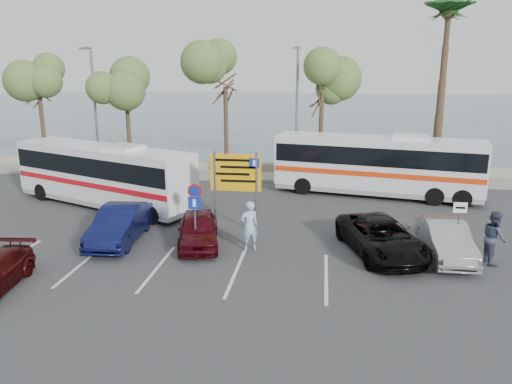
# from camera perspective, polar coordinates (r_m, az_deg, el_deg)

# --- Properties ---
(ground) EXTENTS (120.00, 120.00, 0.00)m
(ground) POSITION_cam_1_polar(r_m,az_deg,el_deg) (19.24, -6.87, -7.65)
(ground) COLOR #2F2F32
(ground) RESTS_ON ground
(kerb_strip) EXTENTS (44.00, 2.40, 0.15)m
(kerb_strip) POSITION_cam_1_polar(r_m,az_deg,el_deg) (32.36, -0.75, 1.81)
(kerb_strip) COLOR gray
(kerb_strip) RESTS_ON ground
(seawall) EXTENTS (48.00, 0.80, 0.60)m
(seawall) POSITION_cam_1_polar(r_m,az_deg,el_deg) (34.24, -0.26, 2.92)
(seawall) COLOR gray
(seawall) RESTS_ON ground
(sea) EXTENTS (140.00, 140.00, 0.00)m
(sea) POSITION_cam_1_polar(r_m,az_deg,el_deg) (77.69, 4.25, 9.25)
(sea) COLOR #3E5764
(sea) RESTS_ON ground
(tree_far_left) EXTENTS (3.20, 3.20, 7.60)m
(tree_far_left) POSITION_cam_1_polar(r_m,az_deg,el_deg) (36.35, -23.71, 11.98)
(tree_far_left) COLOR #382619
(tree_far_left) RESTS_ON kerb_strip
(tree_left) EXTENTS (3.20, 3.20, 7.20)m
(tree_left) POSITION_cam_1_polar(r_m,az_deg,el_deg) (33.68, -14.68, 12.04)
(tree_left) COLOR #382619
(tree_left) RESTS_ON kerb_strip
(tree_mid) EXTENTS (3.20, 3.20, 8.00)m
(tree_mid) POSITION_cam_1_polar(r_m,az_deg,el_deg) (31.81, -3.54, 13.53)
(tree_mid) COLOR #382619
(tree_mid) RESTS_ON kerb_strip
(tree_right) EXTENTS (3.20, 3.20, 7.40)m
(tree_right) POSITION_cam_1_polar(r_m,az_deg,el_deg) (31.23, 7.61, 12.51)
(tree_right) COLOR #382619
(tree_right) RESTS_ON kerb_strip
(palm_tree) EXTENTS (4.80, 4.80, 11.20)m
(palm_tree) POSITION_cam_1_polar(r_m,az_deg,el_deg) (32.07, 21.14, 18.38)
(palm_tree) COLOR #382619
(palm_tree) RESTS_ON kerb_strip
(street_lamp_left) EXTENTS (0.45, 1.15, 8.01)m
(street_lamp_left) POSITION_cam_1_polar(r_m,az_deg,el_deg) (34.13, -17.99, 9.47)
(street_lamp_left) COLOR slate
(street_lamp_left) RESTS_ON kerb_strip
(street_lamp_right) EXTENTS (0.45, 1.15, 8.01)m
(street_lamp_right) POSITION_cam_1_polar(r_m,az_deg,el_deg) (30.89, 4.69, 9.65)
(street_lamp_right) COLOR slate
(street_lamp_right) RESTS_ON kerb_strip
(direction_sign) EXTENTS (2.20, 0.12, 3.60)m
(direction_sign) POSITION_cam_1_polar(r_m,az_deg,el_deg) (21.28, -2.32, 1.50)
(direction_sign) COLOR slate
(direction_sign) RESTS_ON ground
(sign_no_stop) EXTENTS (0.60, 0.08, 2.35)m
(sign_no_stop) POSITION_cam_1_polar(r_m,az_deg,el_deg) (21.06, -6.98, -1.14)
(sign_no_stop) COLOR slate
(sign_no_stop) RESTS_ON ground
(sign_parking) EXTENTS (0.50, 0.07, 2.25)m
(sign_parking) POSITION_cam_1_polar(r_m,az_deg,el_deg) (19.51, -7.00, -2.74)
(sign_parking) COLOR slate
(sign_parking) RESTS_ON ground
(sign_taxi) EXTENTS (0.50, 0.07, 2.20)m
(sign_taxi) POSITION_cam_1_polar(r_m,az_deg,el_deg) (20.27, 22.15, -3.22)
(sign_taxi) COLOR slate
(sign_taxi) RESTS_ON ground
(lane_markings) EXTENTS (12.02, 4.20, 0.01)m
(lane_markings) POSITION_cam_1_polar(r_m,az_deg,el_deg) (18.67, -11.07, -8.53)
(lane_markings) COLOR silver
(lane_markings) RESTS_ON ground
(coach_bus_left) EXTENTS (10.65, 6.32, 3.31)m
(coach_bus_left) POSITION_cam_1_polar(r_m,az_deg,el_deg) (26.80, -17.06, 1.66)
(coach_bus_left) COLOR silver
(coach_bus_left) RESTS_ON ground
(coach_bus_right) EXTENTS (11.40, 4.51, 3.48)m
(coach_bus_right) POSITION_cam_1_polar(r_m,az_deg,el_deg) (28.44, 13.64, 2.77)
(coach_bus_right) COLOR silver
(coach_bus_right) RESTS_ON ground
(car_blue) EXTENTS (1.84, 4.61, 1.49)m
(car_blue) POSITION_cam_1_polar(r_m,az_deg,el_deg) (21.45, -15.31, -3.59)
(car_blue) COLOR #0E1343
(car_blue) RESTS_ON ground
(car_red) EXTENTS (2.44, 4.19, 1.34)m
(car_red) POSITION_cam_1_polar(r_m,az_deg,el_deg) (20.43, -6.64, -4.28)
(car_red) COLOR #470A12
(car_red) RESTS_ON ground
(suv_black) EXTENTS (3.67, 5.47, 1.39)m
(suv_black) POSITION_cam_1_polar(r_m,az_deg,el_deg) (19.97, 14.13, -5.01)
(suv_black) COLOR black
(suv_black) RESTS_ON ground
(car_silver_b) EXTENTS (1.59, 4.28, 1.40)m
(car_silver_b) POSITION_cam_1_polar(r_m,az_deg,el_deg) (20.40, 20.86, -5.13)
(car_silver_b) COLOR #98989D
(car_silver_b) RESTS_ON ground
(pedestrian_near) EXTENTS (0.88, 0.78, 2.02)m
(pedestrian_near) POSITION_cam_1_polar(r_m,az_deg,el_deg) (19.68, -0.76, -3.89)
(pedestrian_near) COLOR #96B5DB
(pedestrian_near) RESTS_ON ground
(pedestrian_far) EXTENTS (0.85, 1.04, 2.01)m
(pedestrian_far) POSITION_cam_1_polar(r_m,az_deg,el_deg) (20.42, 25.54, -4.70)
(pedestrian_far) COLOR #363D51
(pedestrian_far) RESTS_ON ground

